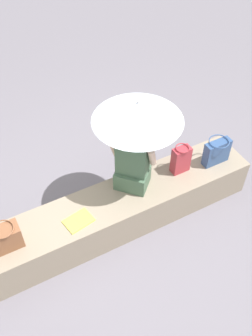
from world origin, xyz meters
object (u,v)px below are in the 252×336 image
at_px(parasol, 138,112).
at_px(tote_bag_canvas, 217,152).
at_px(magazine, 79,221).
at_px(handbag_black, 6,238).
at_px(person_seated, 133,159).
at_px(shoulder_bag_spare, 181,159).

xyz_separation_m(parasol, tote_bag_canvas, (-0.93, 0.20, -0.77)).
bearing_deg(magazine, tote_bag_canvas, 170.56).
relative_size(tote_bag_canvas, magazine, 1.15).
bearing_deg(parasol, handbag_black, 6.70).
relative_size(person_seated, magazine, 3.21).
xyz_separation_m(parasol, magazine, (0.79, 0.23, -0.93)).
height_order(parasol, tote_bag_canvas, parasol).
bearing_deg(magazine, parasol, -174.32).
bearing_deg(parasol, shoulder_bag_spare, 166.64).
distance_m(shoulder_bag_spare, magazine, 1.30).
relative_size(shoulder_bag_spare, magazine, 1.25).
bearing_deg(magazine, shoulder_bag_spare, 174.42).
xyz_separation_m(shoulder_bag_spare, magazine, (1.28, 0.11, -0.17)).
height_order(tote_bag_canvas, magazine, tote_bag_canvas).
bearing_deg(parasol, magazine, 16.15).
height_order(person_seated, handbag_black, person_seated).
height_order(handbag_black, magazine, handbag_black).
distance_m(tote_bag_canvas, magazine, 1.72).
height_order(handbag_black, tote_bag_canvas, tote_bag_canvas).
relative_size(person_seated, shoulder_bag_spare, 2.58).
relative_size(person_seated, parasol, 0.85).
relative_size(parasol, handbag_black, 3.70).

